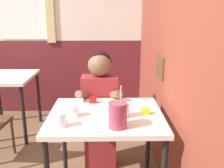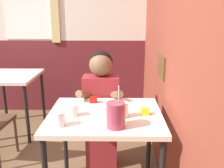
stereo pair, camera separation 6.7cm
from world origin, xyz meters
The scene contains 12 objects.
brick_wall_right centered at (1.35, 1.15, 1.35)m, with size 0.08×4.30×2.70m.
back_wall centered at (-0.02, 2.33, 1.36)m, with size 5.63×0.09×2.70m.
main_table centered at (0.81, 0.37, 0.67)m, with size 0.86×0.72×0.75m.
background_table centered at (-0.41, 1.58, 0.65)m, with size 0.63×0.73×0.75m.
person_seated centered at (0.75, 0.85, 0.62)m, with size 0.42×0.41×1.16m.
cocktail_pitcher centered at (0.89, 0.13, 0.84)m, with size 0.12×0.12×0.29m.
glass_near_pitcher centered at (0.51, 0.15, 0.80)m, with size 0.08×0.08×0.10m.
glass_center centered at (0.94, 0.31, 0.81)m, with size 0.08×0.08×0.11m.
glass_far_side centered at (0.57, 0.32, 0.79)m, with size 0.07×0.07×0.09m.
glass_by_brick centered at (0.83, 0.26, 0.81)m, with size 0.08×0.08×0.11m.
condiment_ketchup centered at (0.70, 0.61, 0.78)m, with size 0.06×0.04×0.05m.
condiment_mustard centered at (1.10, 0.35, 0.78)m, with size 0.06×0.04×0.05m.
Camera 2 is at (0.89, -1.39, 1.48)m, focal length 40.00 mm.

